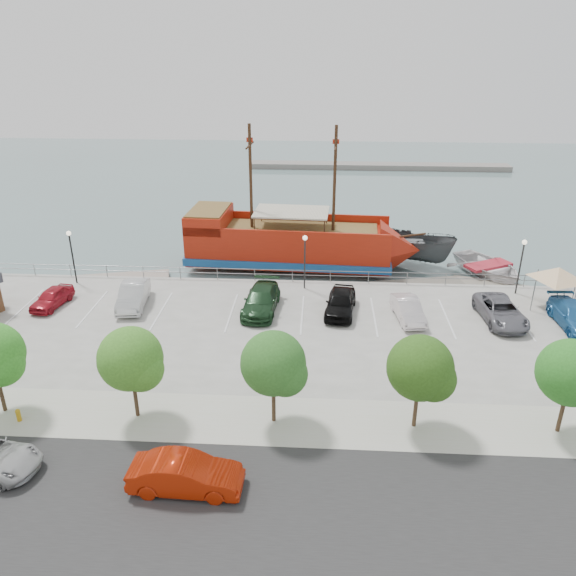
{
  "coord_description": "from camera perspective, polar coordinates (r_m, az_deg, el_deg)",
  "views": [
    {
      "loc": [
        1.09,
        -33.06,
        17.73
      ],
      "look_at": [
        -1.0,
        2.0,
        2.0
      ],
      "focal_mm": 35.0,
      "sensor_mm": 36.0,
      "label": 1
    }
  ],
  "objects": [
    {
      "name": "ground",
      "position": [
        38.01,
        1.33,
        -5.4
      ],
      "size": [
        160.0,
        160.0,
        0.0
      ],
      "primitive_type": "plane",
      "color": "slate"
    },
    {
      "name": "street",
      "position": [
        24.62,
        -0.18,
        -21.9
      ],
      "size": [
        100.0,
        8.0,
        0.04
      ],
      "primitive_type": "cube",
      "color": "#272727",
      "rests_on": "land_slab"
    },
    {
      "name": "sidewalk",
      "position": [
        29.1,
        0.58,
        -13.38
      ],
      "size": [
        100.0,
        4.0,
        0.05
      ],
      "primitive_type": "cube",
      "color": "#AFAE98",
      "rests_on": "land_slab"
    },
    {
      "name": "seawall_railing",
      "position": [
        44.35,
        1.74,
        1.29
      ],
      "size": [
        50.0,
        0.06,
        1.0
      ],
      "color": "slate",
      "rests_on": "land_slab"
    },
    {
      "name": "far_shore",
      "position": [
        90.39,
        9.2,
        12.12
      ],
      "size": [
        40.0,
        3.0,
        0.8
      ],
      "primitive_type": "cube",
      "color": "gray",
      "rests_on": "ground"
    },
    {
      "name": "pirate_ship",
      "position": [
        49.14,
        1.82,
        4.41
      ],
      "size": [
        20.63,
        6.77,
        12.91
      ],
      "rotation": [
        0.0,
        0.0,
        -0.06
      ],
      "color": "#A41D0B",
      "rests_on": "ground"
    },
    {
      "name": "patrol_boat",
      "position": [
        51.2,
        12.55,
        3.85
      ],
      "size": [
        8.1,
        6.34,
        2.97
      ],
      "primitive_type": "imported",
      "rotation": [
        0.0,
        0.0,
        1.05
      ],
      "color": "#404446",
      "rests_on": "ground"
    },
    {
      "name": "speedboat",
      "position": [
        50.57,
        19.62,
        1.81
      ],
      "size": [
        7.69,
        8.53,
        1.45
      ],
      "primitive_type": "imported",
      "rotation": [
        0.0,
        0.0,
        0.48
      ],
      "color": "silver",
      "rests_on": "ground"
    },
    {
      "name": "dock_west",
      "position": [
        48.96,
        -16.42,
        0.87
      ],
      "size": [
        7.87,
        3.87,
        0.43
      ],
      "primitive_type": "cube",
      "rotation": [
        0.0,
        0.0,
        0.24
      ],
      "color": "gray",
      "rests_on": "ground"
    },
    {
      "name": "dock_mid",
      "position": [
        46.83,
        12.99,
        0.19
      ],
      "size": [
        7.9,
        3.79,
        0.44
      ],
      "primitive_type": "cube",
      "rotation": [
        0.0,
        0.0,
        0.22
      ],
      "color": "#686257",
      "rests_on": "ground"
    },
    {
      "name": "dock_east",
      "position": [
        48.35,
        20.52,
        -0.02
      ],
      "size": [
        7.48,
        4.33,
        0.41
      ],
      "primitive_type": "cube",
      "rotation": [
        0.0,
        0.0,
        -0.34
      ],
      "color": "gray",
      "rests_on": "ground"
    },
    {
      "name": "canopy_tent",
      "position": [
        43.5,
        25.86,
        1.9
      ],
      "size": [
        5.51,
        5.51,
        3.51
      ],
      "rotation": [
        0.0,
        0.0,
        -0.39
      ],
      "color": "slate",
      "rests_on": "land_slab"
    },
    {
      "name": "street_sedan",
      "position": [
        25.41,
        -10.34,
        -18.14
      ],
      "size": [
        4.89,
        1.84,
        1.6
      ],
      "primitive_type": "imported",
      "rotation": [
        0.0,
        0.0,
        1.54
      ],
      "color": "#A81F06",
      "rests_on": "street"
    },
    {
      "name": "fire_hydrant",
      "position": [
        31.91,
        -25.71,
        -11.52
      ],
      "size": [
        0.25,
        0.25,
        0.73
      ],
      "rotation": [
        0.0,
        0.0,
        0.38
      ],
      "color": "#C18F14",
      "rests_on": "sidewalk"
    },
    {
      "name": "lamp_post_left",
      "position": [
        46.35,
        -21.17,
        3.84
      ],
      "size": [
        0.36,
        0.36,
        4.28
      ],
      "color": "black",
      "rests_on": "land_slab"
    },
    {
      "name": "lamp_post_mid",
      "position": [
        42.25,
        1.72,
        3.62
      ],
      "size": [
        0.36,
        0.36,
        4.28
      ],
      "color": "black",
      "rests_on": "land_slab"
    },
    {
      "name": "lamp_post_right",
      "position": [
        44.79,
        22.67,
        2.92
      ],
      "size": [
        0.36,
        0.36,
        4.28
      ],
      "color": "black",
      "rests_on": "land_slab"
    },
    {
      "name": "tree_c",
      "position": [
        28.58,
        -15.46,
        -7.19
      ],
      "size": [
        3.3,
        3.2,
        5.0
      ],
      "color": "#473321",
      "rests_on": "sidewalk"
    },
    {
      "name": "tree_d",
      "position": [
        27.21,
        -1.22,
        -7.91
      ],
      "size": [
        3.3,
        3.2,
        5.0
      ],
      "color": "#473321",
      "rests_on": "sidewalk"
    },
    {
      "name": "tree_e",
      "position": [
        27.61,
        13.58,
        -8.15
      ],
      "size": [
        3.3,
        3.2,
        5.0
      ],
      "color": "#473321",
      "rests_on": "sidewalk"
    },
    {
      "name": "tree_f",
      "position": [
        29.7,
        27.11,
        -7.91
      ],
      "size": [
        3.3,
        3.2,
        5.0
      ],
      "color": "#473321",
      "rests_on": "sidewalk"
    },
    {
      "name": "parked_car_a",
      "position": [
        43.65,
        -22.86,
        -0.9
      ],
      "size": [
        2.19,
        4.1,
        1.33
      ],
      "primitive_type": "imported",
      "rotation": [
        0.0,
        0.0,
        -0.17
      ],
      "color": "#A31521",
      "rests_on": "land_slab"
    },
    {
      "name": "parked_car_b",
      "position": [
        41.71,
        -15.46,
        -0.73
      ],
      "size": [
        2.32,
        5.1,
        1.62
      ],
      "primitive_type": "imported",
      "rotation": [
        0.0,
        0.0,
        0.12
      ],
      "color": "#BDBDBD",
      "rests_on": "land_slab"
    },
    {
      "name": "parked_car_d",
      "position": [
        39.55,
        -2.74,
        -1.24
      ],
      "size": [
        2.61,
        5.66,
        1.6
      ],
      "primitive_type": "imported",
      "rotation": [
        0.0,
        0.0,
        -0.07
      ],
      "color": "#19381D",
      "rests_on": "land_slab"
    },
    {
      "name": "parked_car_e",
      "position": [
        39.34,
        5.36,
        -1.44
      ],
      "size": [
        2.54,
        5.03,
        1.64
      ],
      "primitive_type": "imported",
      "rotation": [
        0.0,
        0.0,
        -0.13
      ],
      "color": "black",
      "rests_on": "land_slab"
    },
    {
      "name": "parked_car_f",
      "position": [
        39.23,
        12.09,
        -2.16
      ],
      "size": [
        2.07,
        4.49,
        1.42
      ],
      "primitive_type": "imported",
      "rotation": [
        0.0,
        0.0,
        0.13
      ],
      "color": "silver",
      "rests_on": "land_slab"
    },
    {
      "name": "parked_car_g",
      "position": [
        40.74,
        20.8,
        -2.21
      ],
      "size": [
        2.9,
        5.51,
        1.48
      ],
      "primitive_type": "imported",
      "rotation": [
        0.0,
        0.0,
        0.08
      ],
      "color": "slate",
      "rests_on": "land_slab"
    },
    {
      "name": "parked_car_h",
      "position": [
        41.98,
        27.08,
        -2.56
      ],
      "size": [
        2.35,
        5.31,
        1.51
      ],
      "primitive_type": "imported",
      "rotation": [
        0.0,
        0.0,
        0.04
      ],
      "color": "#2364A3",
      "rests_on": "land_slab"
    }
  ]
}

